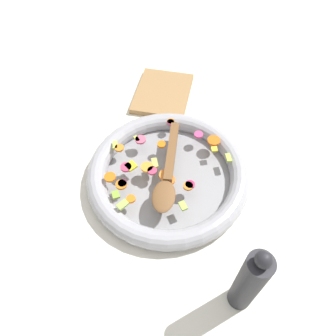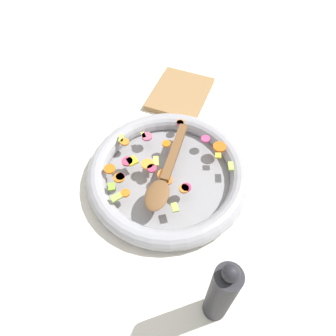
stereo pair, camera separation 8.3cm
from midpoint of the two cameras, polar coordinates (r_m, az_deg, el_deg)
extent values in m
plane|color=silver|center=(0.87, -2.72, -2.11)|extent=(4.00, 4.00, 0.00)
cylinder|color=gray|center=(0.87, -2.74, -1.89)|extent=(0.37, 0.37, 0.01)
torus|color=#9E9EA5|center=(0.85, -2.79, -1.18)|extent=(0.42, 0.42, 0.05)
cylinder|color=orange|center=(0.82, -11.05, -3.06)|extent=(0.03, 0.03, 0.01)
cylinder|color=orange|center=(0.82, -3.28, -1.44)|extent=(0.04, 0.04, 0.01)
cylinder|color=orange|center=(0.80, 0.54, -3.38)|extent=(0.03, 0.03, 0.01)
cylinder|color=orange|center=(0.81, -2.67, -2.32)|extent=(0.04, 0.04, 0.01)
cylinder|color=orange|center=(0.84, -6.55, -0.04)|extent=(0.04, 0.04, 0.01)
cylinder|color=orange|center=(0.89, -11.15, 3.27)|extent=(0.03, 0.03, 0.01)
cylinder|color=orange|center=(0.89, 5.33, 4.62)|extent=(0.04, 0.04, 0.01)
cylinder|color=orange|center=(0.88, -3.85, 3.96)|extent=(0.03, 0.03, 0.01)
cylinder|color=orange|center=(0.93, -2.09, 7.89)|extent=(0.03, 0.03, 0.01)
cylinder|color=orange|center=(0.79, -9.51, -5.55)|extent=(0.03, 0.03, 0.01)
cylinder|color=orange|center=(0.83, -12.90, -1.76)|extent=(0.04, 0.04, 0.01)
cube|color=#9FC053|center=(0.79, -10.95, -6.50)|extent=(0.03, 0.03, 0.01)
cube|color=#A6C851|center=(0.77, -0.47, -6.82)|extent=(0.03, 0.03, 0.01)
cube|color=#B0D251|center=(0.86, 7.78, 1.59)|extent=(0.03, 0.02, 0.01)
cube|color=#87AE38|center=(0.80, -12.06, -4.78)|extent=(0.03, 0.03, 0.01)
cube|color=#BAD34B|center=(0.90, -8.12, 4.86)|extent=(0.02, 0.02, 0.01)
cube|color=#B7D950|center=(0.89, -11.87, 3.77)|extent=(0.03, 0.02, 0.01)
cube|color=#BECA56|center=(0.84, -5.15, 0.68)|extent=(0.03, 0.02, 0.01)
cylinder|color=#C63E62|center=(0.84, -10.14, -0.05)|extent=(0.04, 0.04, 0.01)
cylinder|color=#D9396C|center=(0.82, -10.86, -2.88)|extent=(0.03, 0.03, 0.01)
cylinder|color=#CE3D62|center=(0.83, -5.65, -0.67)|extent=(0.03, 0.03, 0.01)
cylinder|color=#CE2B5B|center=(0.80, 0.90, -3.13)|extent=(0.03, 0.03, 0.01)
cylinder|color=#D15876|center=(0.90, -7.47, 4.74)|extent=(0.03, 0.03, 0.01)
cylinder|color=#E34178|center=(0.93, -2.12, 7.81)|extent=(0.03, 0.03, 0.01)
cylinder|color=#D3417C|center=(0.90, 2.71, 5.66)|extent=(0.03, 0.03, 0.01)
cube|color=gold|center=(0.87, 5.36, 3.09)|extent=(0.02, 0.02, 0.01)
cube|color=yellow|center=(0.84, -9.30, 0.17)|extent=(0.04, 0.04, 0.01)
cube|color=brown|center=(0.85, -2.45, 2.87)|extent=(0.19, 0.04, 0.01)
ellipsoid|color=brown|center=(0.77, -3.86, -5.14)|extent=(0.09, 0.06, 0.01)
cylinder|color=#232328|center=(0.66, 10.14, -19.40)|extent=(0.05, 0.05, 0.21)
sphere|color=#232328|center=(0.54, 12.03, -15.71)|extent=(0.03, 0.03, 0.03)
cube|color=#9E7547|center=(1.09, -3.16, 12.74)|extent=(0.21, 0.17, 0.02)
camera|label=1|loc=(0.04, -92.87, -3.95)|focal=35.00mm
camera|label=2|loc=(0.04, 87.13, 3.95)|focal=35.00mm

